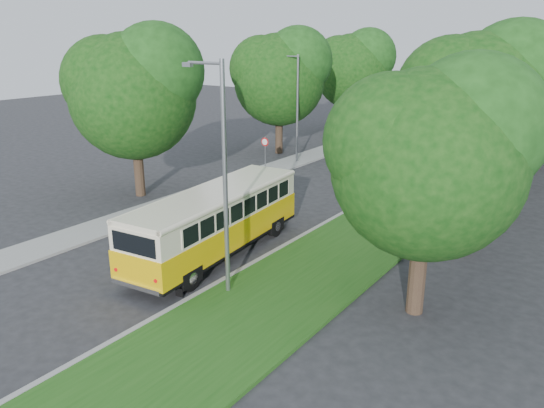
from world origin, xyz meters
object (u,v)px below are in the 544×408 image
Objects in this scene: lamppost_near at (223,173)px; car_white at (371,171)px; car_grey at (438,143)px; lamppost_far at (296,105)px; vintage_bus at (216,223)px; car_silver at (359,174)px; car_blue at (424,155)px.

lamppost_near reaches higher than car_white.
lamppost_near is 1.78× the size of car_grey.
vintage_bus is (6.44, -16.11, -2.71)m from lamppost_far.
car_grey is (7.00, 9.99, -3.49)m from lamppost_far.
car_white is at bearing 41.43° from car_silver.
car_white is at bearing -111.99° from car_blue.
car_silver is at bearing -23.27° from lamppost_far.
car_blue is (0.95, 6.67, -0.10)m from car_white.
lamppost_far reaches higher than vintage_bus.
vintage_bus reaches higher than car_white.
car_grey is at bearing 54.98° from lamppost_far.
car_silver reaches higher than car_blue.
vintage_bus reaches higher than car_blue.
car_white is at bearing -106.30° from car_grey.
vintage_bus is at bearing 135.93° from lamppost_near.
lamppost_far is at bearing 115.71° from lamppost_near.
car_grey is at bearing 93.83° from lamppost_near.
car_white is at bearing 83.30° from vintage_bus.
lamppost_near is 23.61m from car_blue.
lamppost_near is 1.07× the size of lamppost_far.
car_blue is 0.95× the size of car_grey.
car_blue is at bearing -97.46° from car_grey.
car_silver is 7.63m from car_blue.
lamppost_far is 7.79m from car_white.
lamppost_near is 28.80m from car_grey.
car_grey is (-1.91, 28.49, -3.75)m from lamppost_near.
car_white reaches higher than car_silver.
vintage_bus is 2.22× the size of car_blue.
car_white is 0.98× the size of car_grey.
lamppost_near is 2.18× the size of car_silver.
lamppost_far is 12.69m from car_grey.
vintage_bus is 2.15× the size of car_white.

